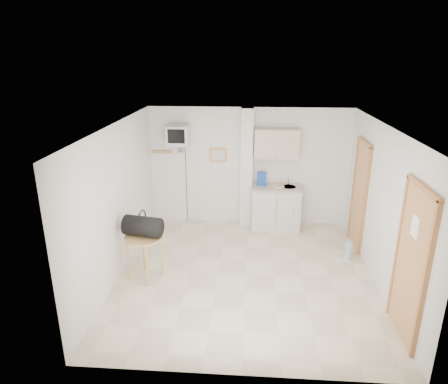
# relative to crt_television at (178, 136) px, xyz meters

# --- Properties ---
(ground) EXTENTS (4.50, 4.50, 0.00)m
(ground) POSITION_rel_crt_television_xyz_m (1.45, -2.02, -1.94)
(ground) COLOR beige
(ground) RESTS_ON ground
(room_envelope) EXTENTS (4.24, 4.54, 2.55)m
(room_envelope) POSITION_rel_crt_television_xyz_m (1.69, -1.93, -0.40)
(room_envelope) COLOR white
(room_envelope) RESTS_ON ground
(kitchenette) EXTENTS (1.03, 0.58, 2.10)m
(kitchenette) POSITION_rel_crt_television_xyz_m (2.02, -0.02, -1.13)
(kitchenette) COLOR silver
(kitchenette) RESTS_ON ground
(crt_television) EXTENTS (0.44, 0.45, 2.15)m
(crt_television) POSITION_rel_crt_television_xyz_m (0.00, 0.00, 0.00)
(crt_television) COLOR slate
(crt_television) RESTS_ON ground
(round_table) EXTENTS (0.62, 0.62, 0.74)m
(round_table) POSITION_rel_crt_television_xyz_m (-0.20, -2.24, -1.30)
(round_table) COLOR tan
(round_table) RESTS_ON ground
(duffel_bag) EXTENTS (0.66, 0.45, 0.45)m
(duffel_bag) POSITION_rel_crt_television_xyz_m (-0.21, -2.21, -1.02)
(duffel_bag) COLOR black
(duffel_bag) RESTS_ON round_table
(water_bottle) EXTENTS (0.13, 0.13, 0.39)m
(water_bottle) POSITION_rel_crt_television_xyz_m (3.28, -1.36, -1.76)
(water_bottle) COLOR #95B2C8
(water_bottle) RESTS_ON ground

